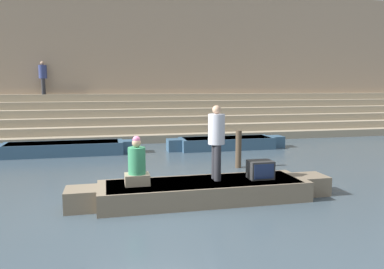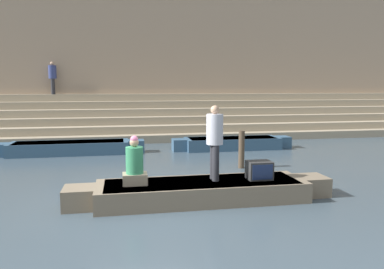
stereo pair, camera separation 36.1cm
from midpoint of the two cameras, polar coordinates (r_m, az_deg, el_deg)
ground_plane at (r=8.45m, az=-8.29°, el=-10.21°), size 120.00×120.00×0.00m
ghat_steps at (r=19.08m, az=-11.09°, el=1.88°), size 36.00×3.78×2.15m
back_wall at (r=21.00m, az=-11.49°, el=10.72°), size 34.20×1.28×7.73m
rowboat_main at (r=8.42m, az=0.61°, el=-8.51°), size 5.93×1.43×0.44m
person_standing at (r=8.35m, az=2.51°, el=-0.46°), size 0.37×0.37×1.68m
person_rowing at (r=8.11m, az=-9.66°, el=-4.73°), size 0.52×0.41×1.06m
tv_set at (r=8.69m, az=9.21°, el=-5.30°), size 0.55×0.43×0.41m
moored_boat_shore at (r=14.80m, az=-19.67°, el=-2.00°), size 5.57×1.19×0.47m
moored_boat_distant at (r=15.35m, az=4.62°, el=-1.28°), size 4.91×1.19×0.47m
mooring_post at (r=11.78m, az=6.22°, el=-2.24°), size 0.19×0.19×1.17m
person_on_steps at (r=20.30m, az=-22.25°, el=8.31°), size 0.39×0.39×1.63m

